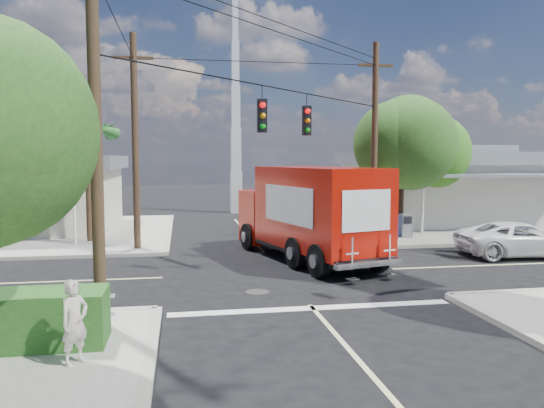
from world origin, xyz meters
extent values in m
plane|color=black|center=(0.00, 0.00, 0.00)|extent=(120.00, 120.00, 0.00)
cube|color=gray|center=(11.00, 11.00, 0.07)|extent=(14.00, 14.00, 0.14)
cube|color=#A49F91|center=(4.00, 11.00, 0.07)|extent=(0.25, 14.00, 0.14)
cube|color=#A49F91|center=(11.00, 4.00, 0.07)|extent=(14.00, 0.25, 0.14)
cube|color=gray|center=(-11.00, 11.00, 0.07)|extent=(14.00, 14.00, 0.14)
cube|color=#A49F91|center=(-4.00, 11.00, 0.07)|extent=(0.25, 14.00, 0.14)
cube|color=beige|center=(0.00, 10.00, 0.01)|extent=(0.12, 12.00, 0.01)
cube|color=silver|center=(0.00, -4.30, 0.01)|extent=(7.50, 0.40, 0.01)
cube|color=beige|center=(12.50, 12.00, 1.84)|extent=(11.00, 8.00, 3.40)
cube|color=slate|center=(12.50, 12.00, 3.89)|extent=(11.80, 8.80, 0.70)
cube|color=slate|center=(12.50, 12.00, 4.39)|extent=(6.05, 4.40, 0.50)
cube|color=slate|center=(12.50, 7.10, 3.04)|extent=(9.90, 1.80, 0.15)
cylinder|color=silver|center=(8.10, 6.30, 1.59)|extent=(0.12, 0.12, 2.90)
cube|color=beige|center=(-12.00, 12.50, 1.74)|extent=(10.00, 8.00, 3.20)
cube|color=slate|center=(-12.00, 12.50, 3.69)|extent=(10.80, 8.80, 0.70)
cube|color=slate|center=(-12.00, 12.50, 4.19)|extent=(5.50, 4.40, 0.50)
cylinder|color=silver|center=(-8.00, 6.80, 1.49)|extent=(0.12, 0.12, 2.70)
cube|color=silver|center=(0.50, 20.00, 1.50)|extent=(0.80, 0.80, 3.00)
cube|color=silver|center=(0.50, 20.00, 4.50)|extent=(0.70, 0.70, 3.00)
cube|color=silver|center=(0.50, 20.00, 7.50)|extent=(0.60, 0.60, 3.00)
cube|color=silver|center=(0.50, 20.00, 10.50)|extent=(0.50, 0.50, 3.00)
cube|color=silver|center=(0.50, 20.00, 13.50)|extent=(0.40, 0.40, 3.00)
cylinder|color=#422D1C|center=(7.20, 6.80, 2.19)|extent=(0.28, 0.28, 4.10)
sphere|color=#224B18|center=(7.20, 6.80, 4.75)|extent=(4.10, 4.10, 4.10)
sphere|color=#224B18|center=(6.80, 7.00, 5.00)|extent=(3.33, 3.33, 3.33)
sphere|color=#224B18|center=(7.55, 6.50, 4.62)|extent=(3.58, 3.58, 3.58)
cylinder|color=#422D1C|center=(9.80, 9.00, 1.93)|extent=(0.28, 0.28, 3.58)
sphere|color=#296A16|center=(9.80, 9.00, 4.17)|extent=(3.58, 3.58, 3.58)
sphere|color=#296A16|center=(9.40, 9.20, 4.40)|extent=(2.91, 2.91, 2.91)
sphere|color=#296A16|center=(10.15, 8.70, 4.06)|extent=(3.14, 3.14, 3.14)
cylinder|color=#422D1C|center=(-7.50, 7.50, 2.64)|extent=(0.24, 0.24, 5.00)
cone|color=#276627|center=(-6.60, 7.50, 5.24)|extent=(0.50, 2.06, 0.98)
cone|color=#276627|center=(-6.94, 8.20, 5.24)|extent=(1.92, 1.68, 0.98)
cone|color=#276627|center=(-7.70, 8.38, 5.24)|extent=(2.12, 0.95, 0.98)
cone|color=#276627|center=(-8.31, 7.89, 5.24)|extent=(1.34, 2.07, 0.98)
cone|color=#276627|center=(-8.31, 7.11, 5.24)|extent=(1.34, 2.07, 0.98)
cone|color=#276627|center=(-7.70, 6.62, 5.24)|extent=(2.12, 0.95, 0.98)
cone|color=#276627|center=(-6.94, 6.80, 5.24)|extent=(1.92, 1.68, 0.98)
cylinder|color=#422D1C|center=(-9.50, 9.00, 2.44)|extent=(0.24, 0.24, 4.60)
cone|color=#276627|center=(-8.60, 9.00, 4.84)|extent=(0.50, 2.06, 0.98)
cone|color=#276627|center=(-8.94, 9.70, 4.84)|extent=(1.92, 1.68, 0.98)
cone|color=#276627|center=(-9.70, 9.88, 4.84)|extent=(2.12, 0.95, 0.98)
cone|color=#276627|center=(-10.31, 9.39, 4.84)|extent=(1.34, 2.07, 0.98)
cone|color=#276627|center=(-10.31, 8.61, 4.84)|extent=(1.34, 2.07, 0.98)
cone|color=#276627|center=(-9.70, 8.12, 4.84)|extent=(2.12, 0.95, 0.98)
cone|color=#276627|center=(-8.94, 8.30, 4.84)|extent=(1.92, 1.68, 0.98)
cylinder|color=#473321|center=(-5.20, -5.20, 4.50)|extent=(0.28, 0.28, 9.00)
cylinder|color=#473321|center=(5.20, 5.20, 4.50)|extent=(0.28, 0.28, 9.00)
cube|color=#473321|center=(5.20, 5.20, 8.00)|extent=(1.60, 0.12, 0.12)
cylinder|color=#473321|center=(-5.20, 5.20, 4.50)|extent=(0.28, 0.28, 9.00)
cube|color=#473321|center=(-5.20, 5.20, 8.00)|extent=(1.60, 0.12, 0.12)
cylinder|color=black|center=(0.00, 0.00, 6.20)|extent=(10.43, 10.43, 0.04)
cube|color=black|center=(-0.80, -0.80, 5.25)|extent=(0.30, 0.24, 1.05)
sphere|color=red|center=(-0.80, -0.94, 5.58)|extent=(0.20, 0.20, 0.20)
cube|color=black|center=(1.10, 1.10, 5.25)|extent=(0.30, 0.24, 1.05)
sphere|color=red|center=(1.10, 0.96, 5.58)|extent=(0.20, 0.20, 0.20)
cube|color=silver|center=(-5.00, -5.60, 0.64)|extent=(0.09, 0.06, 1.00)
cube|color=#AD0D18|center=(5.80, 6.20, 0.69)|extent=(0.50, 0.50, 1.10)
cube|color=#10289A|center=(6.50, 6.20, 0.69)|extent=(0.50, 0.50, 1.10)
cube|color=slate|center=(7.20, 6.20, 0.69)|extent=(0.50, 0.50, 1.10)
cube|color=black|center=(1.40, 2.26, 0.56)|extent=(4.41, 8.32, 0.26)
cube|color=#AA1006|center=(0.56, 5.27, 1.38)|extent=(2.83, 2.34, 2.25)
cube|color=black|center=(0.37, 5.96, 1.79)|extent=(2.14, 0.82, 0.97)
cube|color=silver|center=(0.31, 6.16, 0.67)|extent=(2.30, 0.75, 0.36)
cube|color=#AA1006|center=(1.65, 1.38, 2.10)|extent=(4.06, 6.41, 2.97)
cube|color=white|center=(2.90, 1.73, 2.25)|extent=(1.01, 3.56, 1.33)
cube|color=white|center=(0.40, 1.03, 2.25)|extent=(1.01, 3.56, 1.33)
cube|color=white|center=(2.45, -1.50, 2.25)|extent=(1.78, 0.51, 1.33)
cube|color=silver|center=(2.49, -1.63, 0.56)|extent=(2.44, 0.91, 0.18)
cube|color=silver|center=(1.83, -1.95, 0.97)|extent=(0.46, 0.18, 1.02)
cube|color=silver|center=(3.21, -1.57, 0.97)|extent=(0.46, 0.18, 1.02)
cylinder|color=black|center=(-0.53, 4.81, 0.56)|extent=(0.62, 1.17, 1.13)
cylinder|color=black|center=(1.74, 5.44, 0.56)|extent=(0.62, 1.17, 1.13)
cylinder|color=black|center=(1.06, -0.91, 0.56)|extent=(0.62, 1.17, 1.13)
cylinder|color=black|center=(3.33, -0.28, 0.56)|extent=(0.62, 1.17, 1.13)
imported|color=silver|center=(9.98, 1.42, 0.69)|extent=(5.09, 2.62, 1.37)
imported|color=beige|center=(-5.32, -7.54, 0.93)|extent=(0.66, 0.68, 1.57)
camera|label=1|loc=(-3.35, -17.50, 3.93)|focal=35.00mm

